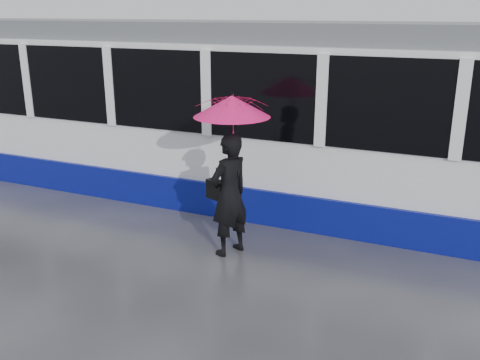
% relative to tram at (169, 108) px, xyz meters
% --- Properties ---
extents(ground, '(90.00, 90.00, 0.00)m').
position_rel_tram_xyz_m(ground, '(2.61, -2.50, -1.64)').
color(ground, '#2F2F34').
rests_on(ground, ground).
extents(rails, '(34.00, 1.51, 0.02)m').
position_rel_tram_xyz_m(rails, '(2.61, -0.00, -1.63)').
color(rails, '#3F3D38').
rests_on(rails, ground).
extents(tram, '(26.00, 2.56, 3.35)m').
position_rel_tram_xyz_m(tram, '(0.00, 0.00, 0.00)').
color(tram, white).
rests_on(tram, ground).
extents(woman, '(0.68, 0.80, 1.87)m').
position_rel_tram_xyz_m(woman, '(2.51, -2.50, -0.71)').
color(woman, black).
rests_on(woman, ground).
extents(umbrella, '(1.44, 1.44, 1.26)m').
position_rel_tram_xyz_m(umbrella, '(2.56, -2.50, 0.41)').
color(umbrella, '#F9149B').
rests_on(umbrella, ground).
extents(handbag, '(0.36, 0.26, 0.47)m').
position_rel_tram_xyz_m(handbag, '(2.29, -2.48, -0.66)').
color(handbag, black).
rests_on(handbag, ground).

